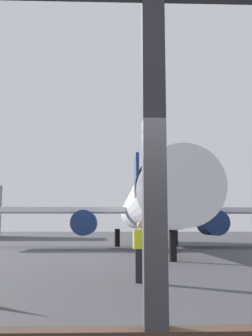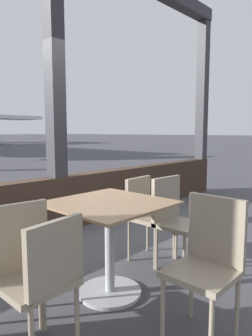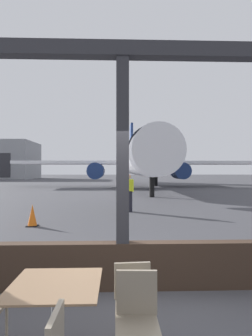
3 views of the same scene
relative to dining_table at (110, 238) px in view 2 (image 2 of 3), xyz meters
name	(u,v)px [view 2 (image 2 of 3)]	position (x,y,z in m)	size (l,w,h in m)	color
window_frame	(56,132)	(0.69, 1.71, 0.86)	(7.84, 0.24, 3.93)	#38281E
dining_table	(110,238)	(0.00, 0.00, 0.00)	(0.86, 0.86, 0.78)	#8C6B4C
cafe_chair_window_left	(44,275)	(-0.77, -0.25, 0.04)	(0.43, 0.43, 0.86)	gray
cafe_chair_window_right	(208,256)	(0.09, -0.83, 0.06)	(0.40, 0.40, 0.92)	gray
cafe_chair_aisle_left	(12,257)	(-0.79, 0.09, 0.05)	(0.43, 0.43, 0.90)	gray
cafe_chair_aisle_right	(174,215)	(0.79, -0.09, 0.05)	(0.41, 0.41, 0.89)	gray
cafe_chair_side_extra	(146,210)	(0.77, 0.25, 0.04)	(0.41, 0.41, 0.86)	gray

